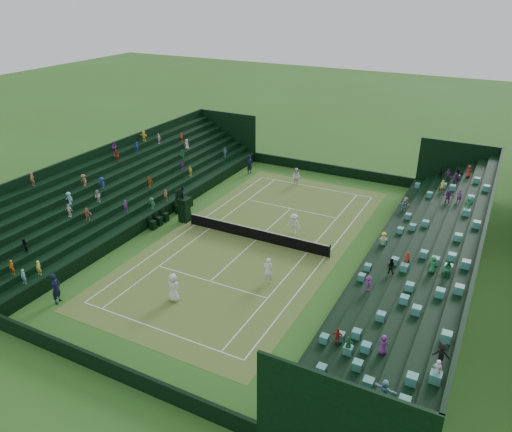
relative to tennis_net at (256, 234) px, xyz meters
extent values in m
plane|color=#2E5B1C|center=(0.00, 0.00, -0.53)|extent=(160.00, 160.00, 0.00)
cube|color=#307125|center=(0.00, 0.00, -0.52)|extent=(12.97, 26.77, 0.01)
cube|color=black|center=(0.00, 15.88, -0.03)|extent=(17.17, 0.20, 1.00)
cube|color=black|center=(0.00, -15.88, -0.03)|extent=(17.17, 0.20, 1.00)
cube|color=black|center=(8.48, 0.00, -0.03)|extent=(0.20, 31.77, 1.00)
cube|color=black|center=(-8.48, 0.00, -0.03)|extent=(0.20, 31.77, 1.00)
cube|color=black|center=(8.98, 0.00, -0.03)|extent=(0.80, 32.00, 1.00)
cube|color=black|center=(9.79, 0.00, 0.20)|extent=(0.80, 32.00, 1.45)
cube|color=black|center=(10.58, 0.00, 0.42)|extent=(0.80, 32.00, 1.90)
cube|color=black|center=(11.38, 0.00, 0.65)|extent=(0.80, 32.00, 2.35)
cube|color=black|center=(12.18, 0.00, 0.87)|extent=(0.80, 32.00, 2.80)
cube|color=black|center=(12.98, 0.00, 1.10)|extent=(0.80, 32.00, 3.25)
cube|color=black|center=(13.79, 0.00, 1.32)|extent=(0.80, 32.00, 3.70)
cube|color=black|center=(14.59, 0.00, 1.55)|extent=(0.80, 32.00, 4.15)
cube|color=black|center=(15.08, 0.00, 1.92)|extent=(0.20, 32.00, 4.90)
cube|color=black|center=(-8.98, 0.00, -0.03)|extent=(0.80, 32.00, 1.00)
cube|color=black|center=(-9.79, 0.00, 0.20)|extent=(0.80, 32.00, 1.45)
cube|color=black|center=(-10.58, 0.00, 0.42)|extent=(0.80, 32.00, 1.90)
cube|color=black|center=(-11.38, 0.00, 0.65)|extent=(0.80, 32.00, 2.35)
cube|color=black|center=(-12.18, 0.00, 0.87)|extent=(0.80, 32.00, 2.80)
cube|color=black|center=(-12.98, 0.00, 1.10)|extent=(0.80, 32.00, 3.25)
cube|color=black|center=(-13.79, 0.00, 1.32)|extent=(0.80, 32.00, 3.70)
cube|color=black|center=(-14.59, 0.00, 1.55)|extent=(0.80, 32.00, 4.15)
cube|color=black|center=(-15.08, 0.00, 1.92)|extent=(0.20, 32.00, 4.90)
cylinder|color=black|center=(-5.79, 0.00, 0.00)|extent=(0.10, 0.10, 1.06)
cylinder|color=black|center=(5.79, 0.00, 0.00)|extent=(0.10, 0.10, 1.06)
cube|color=black|center=(0.00, 0.00, -0.07)|extent=(11.57, 0.02, 0.86)
cube|color=white|center=(0.00, 0.00, 0.40)|extent=(11.57, 0.04, 0.07)
cube|color=black|center=(-6.60, 0.24, 0.43)|extent=(0.74, 0.74, 1.91)
cube|color=black|center=(-6.60, 0.24, 1.44)|extent=(0.96, 0.96, 0.11)
cube|color=black|center=(-6.97, 0.24, 1.81)|extent=(0.09, 0.96, 0.74)
imported|color=black|center=(-6.60, 0.24, 1.99)|extent=(0.48, 0.56, 0.99)
cube|color=black|center=(-7.96, -2.09, -0.17)|extent=(0.45, 0.45, 0.71)
cube|color=black|center=(-8.19, -2.09, 0.28)|extent=(0.05, 0.45, 0.45)
cube|color=black|center=(-7.96, -1.29, -0.17)|extent=(0.45, 0.45, 0.71)
cube|color=black|center=(-8.19, -1.29, 0.28)|extent=(0.05, 0.45, 0.45)
cube|color=black|center=(-7.96, -0.49, -0.17)|extent=(0.45, 0.45, 0.71)
cube|color=black|center=(-8.19, -0.49, 0.28)|extent=(0.05, 0.45, 0.45)
cube|color=black|center=(-7.96, 1.31, -0.17)|extent=(0.45, 0.45, 0.71)
cube|color=black|center=(-8.19, 1.31, 0.28)|extent=(0.05, 0.45, 0.45)
cube|color=black|center=(-7.96, 2.11, -0.17)|extent=(0.45, 0.45, 0.71)
cube|color=black|center=(-8.19, 2.11, 0.28)|extent=(0.05, 0.45, 0.45)
cube|color=black|center=(-7.96, 2.91, -0.17)|extent=(0.45, 0.45, 0.71)
cube|color=black|center=(-8.19, 2.91, 0.28)|extent=(0.05, 0.45, 0.45)
imported|color=silver|center=(-0.83, -9.16, 0.40)|extent=(0.94, 0.65, 1.85)
imported|color=white|center=(3.36, -4.79, 0.38)|extent=(0.77, 0.63, 1.82)
imported|color=white|center=(-1.74, 11.59, 0.32)|extent=(0.85, 0.67, 1.68)
imported|color=white|center=(2.06, 2.30, 0.30)|extent=(1.19, 0.86, 1.66)
imported|color=black|center=(-7.13, 12.35, 0.42)|extent=(0.62, 0.79, 1.90)
imported|color=black|center=(-6.91, -12.56, 0.47)|extent=(0.67, 0.83, 1.99)
camera|label=1|loc=(15.19, -29.23, 17.06)|focal=35.00mm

